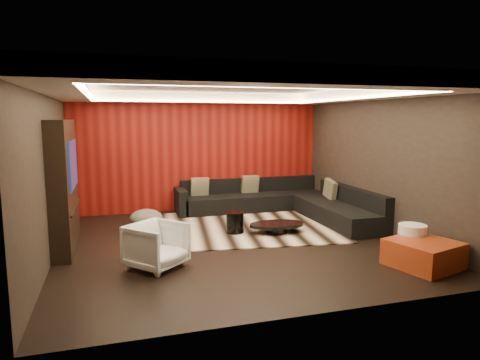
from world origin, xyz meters
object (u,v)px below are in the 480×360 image
object	(u,v)px
white_side_table	(412,241)
orange_ottoman	(423,254)
coffee_table	(277,228)
drum_stool	(235,222)
sectional_sofa	(283,204)
armchair	(157,246)

from	to	relation	value
white_side_table	orange_ottoman	xyz separation A→B (m)	(-0.10, -0.39, -0.08)
coffee_table	orange_ottoman	xyz separation A→B (m)	(1.42, -2.40, 0.09)
drum_stool	white_side_table	size ratio (longest dim) A/B	0.74
white_side_table	sectional_sofa	xyz separation A→B (m)	(-0.77, 3.49, -0.01)
orange_ottoman	drum_stool	bearing A→B (deg)	130.16
armchair	sectional_sofa	world-z (taller)	sectional_sofa
sectional_sofa	orange_ottoman	bearing A→B (deg)	-80.22
coffee_table	armchair	bearing A→B (deg)	-152.04
white_side_table	armchair	world-z (taller)	armchair
sectional_sofa	armchair	bearing A→B (deg)	-138.92
coffee_table	sectional_sofa	xyz separation A→B (m)	(0.75, 1.49, 0.15)
drum_stool	armchair	world-z (taller)	armchair
drum_stool	sectional_sofa	size ratio (longest dim) A/B	0.11
coffee_table	white_side_table	bearing A→B (deg)	-52.92
drum_stool	white_side_table	world-z (taller)	white_side_table
white_side_table	armchair	bearing A→B (deg)	169.82
white_side_table	sectional_sofa	bearing A→B (deg)	102.36
coffee_table	armchair	size ratio (longest dim) A/B	1.44
armchair	white_side_table	bearing A→B (deg)	-51.85
white_side_table	sectional_sofa	world-z (taller)	sectional_sofa
drum_stool	armchair	size ratio (longest dim) A/B	0.54
coffee_table	armchair	world-z (taller)	armchair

